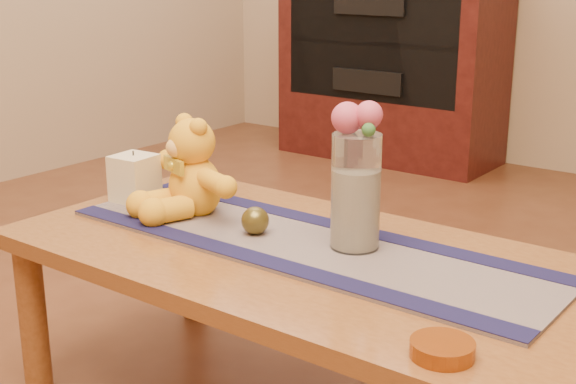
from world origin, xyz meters
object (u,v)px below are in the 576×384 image
Objects in this scene: teddy_bear at (195,167)px; bronze_ball at (255,221)px; glass_vase at (356,192)px; pillar_candle at (135,178)px; amber_dish at (442,349)px.

teddy_bear is 5.26× the size of bronze_ball.
teddy_bear is at bearing -177.19° from glass_vase.
pillar_candle is at bearing -175.82° from glass_vase.
teddy_bear reaches higher than pillar_candle.
bronze_ball is at bearing -164.27° from glass_vase.
bronze_ball is 0.61× the size of amber_dish.
teddy_bear is at bearing 159.98° from amber_dish.
teddy_bear is 0.47m from glass_vase.
amber_dish is at bearing -15.14° from pillar_candle.
pillar_candle is at bearing 177.68° from bronze_ball.
glass_vase is 0.26m from bronze_ball.
glass_vase is 3.93× the size of bronze_ball.
pillar_candle is 1.87× the size of bronze_ball.
glass_vase reaches higher than amber_dish.
amber_dish is (0.85, -0.31, -0.11)m from teddy_bear.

